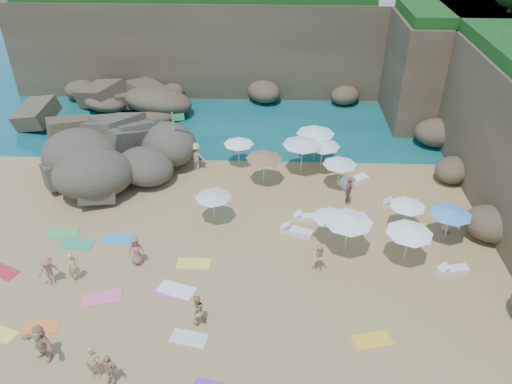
{
  "coord_description": "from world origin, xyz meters",
  "views": [
    {
      "loc": [
        2.91,
        -20.3,
        17.25
      ],
      "look_at": [
        2.0,
        3.0,
        2.0
      ],
      "focal_mm": 35.0,
      "sensor_mm": 36.0,
      "label": 1
    }
  ],
  "objects_px": {
    "parasol_2": "(316,131)",
    "lounger_0": "(307,217)",
    "rock_outcrop": "(125,177)",
    "flag_pole": "(176,133)",
    "person_stand_5": "(154,158)",
    "person_stand_4": "(448,221)",
    "parasol_0": "(303,142)",
    "person_stand_2": "(196,156)",
    "person_stand_0": "(74,267)",
    "person_stand_1": "(197,310)",
    "parasol_1": "(239,142)",
    "person_stand_3": "(349,191)"
  },
  "relations": [
    {
      "from": "person_stand_4",
      "to": "person_stand_5",
      "type": "bearing_deg",
      "value": -140.16
    },
    {
      "from": "parasol_0",
      "to": "parasol_1",
      "type": "distance_m",
      "value": 4.34
    },
    {
      "from": "person_stand_1",
      "to": "person_stand_3",
      "type": "bearing_deg",
      "value": -151.88
    },
    {
      "from": "person_stand_0",
      "to": "lounger_0",
      "type": "bearing_deg",
      "value": -17.26
    },
    {
      "from": "person_stand_1",
      "to": "person_stand_4",
      "type": "xyz_separation_m",
      "value": [
        13.02,
        7.28,
        -0.08
      ]
    },
    {
      "from": "parasol_0",
      "to": "person_stand_5",
      "type": "xyz_separation_m",
      "value": [
        -9.85,
        -0.1,
        -1.35
      ]
    },
    {
      "from": "rock_outcrop",
      "to": "parasol_1",
      "type": "height_order",
      "value": "parasol_1"
    },
    {
      "from": "person_stand_2",
      "to": "parasol_2",
      "type": "bearing_deg",
      "value": -154.44
    },
    {
      "from": "rock_outcrop",
      "to": "parasol_2",
      "type": "distance_m",
      "value": 13.1
    },
    {
      "from": "lounger_0",
      "to": "person_stand_3",
      "type": "relative_size",
      "value": 0.92
    },
    {
      "from": "flag_pole",
      "to": "parasol_1",
      "type": "distance_m",
      "value": 4.18
    },
    {
      "from": "flag_pole",
      "to": "person_stand_3",
      "type": "height_order",
      "value": "flag_pole"
    },
    {
      "from": "parasol_2",
      "to": "rock_outcrop",
      "type": "bearing_deg",
      "value": -167.76
    },
    {
      "from": "flag_pole",
      "to": "parasol_0",
      "type": "relative_size",
      "value": 1.57
    },
    {
      "from": "parasol_1",
      "to": "person_stand_5",
      "type": "xyz_separation_m",
      "value": [
        -5.62,
        -0.95,
        -0.83
      ]
    },
    {
      "from": "parasol_2",
      "to": "person_stand_4",
      "type": "bearing_deg",
      "value": -48.44
    },
    {
      "from": "parasol_1",
      "to": "flag_pole",
      "type": "bearing_deg",
      "value": -170.8
    },
    {
      "from": "parasol_2",
      "to": "lounger_0",
      "type": "height_order",
      "value": "parasol_2"
    },
    {
      "from": "lounger_0",
      "to": "person_stand_2",
      "type": "bearing_deg",
      "value": 141.36
    },
    {
      "from": "person_stand_1",
      "to": "lounger_0",
      "type": "bearing_deg",
      "value": -146.72
    },
    {
      "from": "parasol_0",
      "to": "lounger_0",
      "type": "bearing_deg",
      "value": -88.15
    },
    {
      "from": "person_stand_1",
      "to": "person_stand_3",
      "type": "xyz_separation_m",
      "value": [
        7.81,
        9.91,
        0.08
      ]
    },
    {
      "from": "flag_pole",
      "to": "parasol_1",
      "type": "xyz_separation_m",
      "value": [
        4.04,
        0.65,
        -0.87
      ]
    },
    {
      "from": "rock_outcrop",
      "to": "flag_pole",
      "type": "bearing_deg",
      "value": 19.98
    },
    {
      "from": "rock_outcrop",
      "to": "person_stand_5",
      "type": "bearing_deg",
      "value": 27.36
    },
    {
      "from": "rock_outcrop",
      "to": "person_stand_5",
      "type": "relative_size",
      "value": 4.29
    },
    {
      "from": "flag_pole",
      "to": "person_stand_5",
      "type": "relative_size",
      "value": 2.21
    },
    {
      "from": "person_stand_3",
      "to": "parasol_0",
      "type": "bearing_deg",
      "value": 61.32
    },
    {
      "from": "person_stand_0",
      "to": "person_stand_1",
      "type": "bearing_deg",
      "value": -64.23
    },
    {
      "from": "person_stand_3",
      "to": "person_stand_4",
      "type": "relative_size",
      "value": 1.21
    },
    {
      "from": "flag_pole",
      "to": "parasol_2",
      "type": "relative_size",
      "value": 1.58
    },
    {
      "from": "rock_outcrop",
      "to": "person_stand_4",
      "type": "distance_m",
      "value": 20.24
    },
    {
      "from": "person_stand_0",
      "to": "person_stand_1",
      "type": "height_order",
      "value": "person_stand_0"
    },
    {
      "from": "parasol_1",
      "to": "parasol_2",
      "type": "distance_m",
      "value": 5.27
    },
    {
      "from": "person_stand_2",
      "to": "person_stand_0",
      "type": "bearing_deg",
      "value": 82.9
    },
    {
      "from": "rock_outcrop",
      "to": "person_stand_1",
      "type": "height_order",
      "value": "rock_outcrop"
    },
    {
      "from": "parasol_0",
      "to": "person_stand_3",
      "type": "xyz_separation_m",
      "value": [
        2.7,
        -3.52,
        -1.41
      ]
    },
    {
      "from": "rock_outcrop",
      "to": "lounger_0",
      "type": "bearing_deg",
      "value": -19.93
    },
    {
      "from": "flag_pole",
      "to": "person_stand_1",
      "type": "distance_m",
      "value": 14.11
    },
    {
      "from": "person_stand_0",
      "to": "person_stand_1",
      "type": "xyz_separation_m",
      "value": [
        6.42,
        -2.53,
        -0.03
      ]
    },
    {
      "from": "parasol_0",
      "to": "person_stand_3",
      "type": "relative_size",
      "value": 1.5
    },
    {
      "from": "parasol_2",
      "to": "person_stand_5",
      "type": "relative_size",
      "value": 1.4
    },
    {
      "from": "flag_pole",
      "to": "person_stand_0",
      "type": "xyz_separation_m",
      "value": [
        -3.27,
        -11.1,
        -1.81
      ]
    },
    {
      "from": "person_stand_1",
      "to": "person_stand_4",
      "type": "bearing_deg",
      "value": -174.4
    },
    {
      "from": "parasol_0",
      "to": "person_stand_0",
      "type": "xyz_separation_m",
      "value": [
        -11.53,
        -10.89,
        -1.46
      ]
    },
    {
      "from": "person_stand_3",
      "to": "person_stand_5",
      "type": "height_order",
      "value": "person_stand_5"
    },
    {
      "from": "person_stand_1",
      "to": "parasol_0",
      "type": "bearing_deg",
      "value": -134.45
    },
    {
      "from": "parasol_1",
      "to": "lounger_0",
      "type": "xyz_separation_m",
      "value": [
        4.4,
        -6.18,
        -1.64
      ]
    },
    {
      "from": "person_stand_5",
      "to": "flag_pole",
      "type": "bearing_deg",
      "value": -14.37
    },
    {
      "from": "parasol_1",
      "to": "person_stand_1",
      "type": "relative_size",
      "value": 1.28
    }
  ]
}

